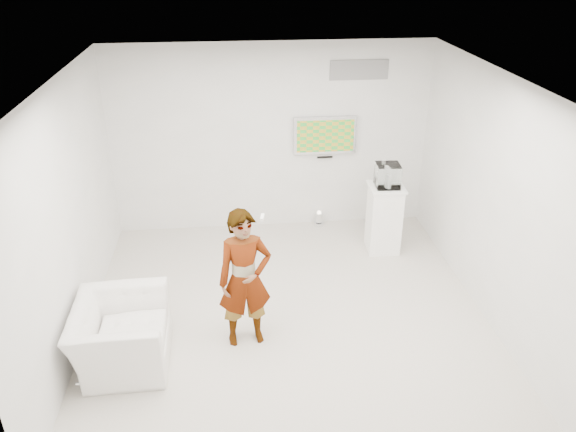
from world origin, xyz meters
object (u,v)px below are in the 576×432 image
at_px(armchair, 121,335).
at_px(floor_uplight, 319,218).
at_px(pedestal, 384,218).
at_px(person, 245,279).
at_px(tv, 325,135).

height_order(armchair, floor_uplight, armchair).
xyz_separation_m(armchair, floor_uplight, (2.72, 3.10, -0.24)).
bearing_deg(pedestal, armchair, -148.12).
distance_m(person, armchair, 1.50).
bearing_deg(tv, pedestal, -51.42).
distance_m(tv, floor_uplight, 1.43).
relative_size(tv, floor_uplight, 3.92).
xyz_separation_m(tv, pedestal, (0.78, -0.97, -1.02)).
distance_m(armchair, floor_uplight, 4.13).
xyz_separation_m(tv, person, (-1.39, -2.94, -0.70)).
xyz_separation_m(tv, floor_uplight, (-0.07, -0.09, -1.42)).
distance_m(person, pedestal, 2.94).
relative_size(tv, person, 0.59).
height_order(person, pedestal, person).
height_order(tv, floor_uplight, tv).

